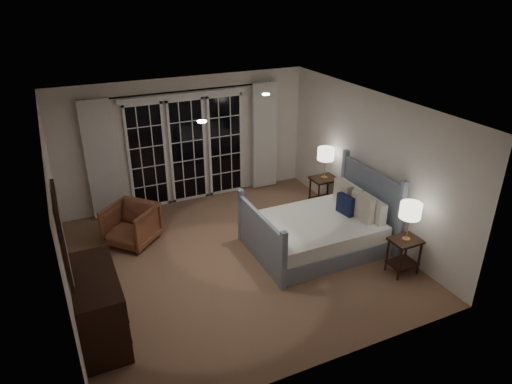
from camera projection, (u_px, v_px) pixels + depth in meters
name	position (u px, v px, depth m)	size (l,w,h in m)	color
floor	(237.00, 258.00, 7.45)	(5.00, 5.00, 0.00)	#8D654C
ceiling	(233.00, 108.00, 6.38)	(5.00, 5.00, 0.00)	white
wall_left	(59.00, 223.00, 5.96)	(0.02, 5.00, 2.50)	white
wall_right	(369.00, 164.00, 7.87)	(0.02, 5.00, 2.50)	white
wall_back	(186.00, 141.00, 8.97)	(5.00, 0.02, 2.50)	white
wall_front	(325.00, 278.00, 4.86)	(5.00, 0.02, 2.50)	white
french_doors	(188.00, 149.00, 9.00)	(2.50, 0.04, 2.20)	black
curtain_rod	(185.00, 91.00, 8.46)	(0.03, 0.03, 3.50)	black
curtain_left	(101.00, 160.00, 8.28)	(0.55, 0.10, 2.25)	silver
curtain_right	(264.00, 136.00, 9.54)	(0.55, 0.10, 2.25)	silver
downlight_a	(266.00, 94.00, 7.18)	(0.12, 0.12, 0.01)	white
downlight_b	(202.00, 121.00, 5.83)	(0.12, 0.12, 0.01)	white
bed	(320.00, 230.00, 7.65)	(2.15, 1.53, 1.25)	gray
nightstand_left	(404.00, 251.00, 6.95)	(0.45, 0.36, 0.59)	black
nightstand_right	(323.00, 188.00, 8.92)	(0.50, 0.40, 0.64)	black
lamp_left	(411.00, 211.00, 6.65)	(0.31, 0.31, 0.61)	tan
lamp_right	(326.00, 154.00, 8.62)	(0.32, 0.32, 0.61)	tan
armchair	(131.00, 225.00, 7.75)	(0.75, 0.77, 0.70)	brown
dresser	(99.00, 306.00, 5.66)	(0.55, 1.30, 0.92)	black
mirror	(62.00, 235.00, 5.10)	(0.05, 0.85, 1.00)	black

